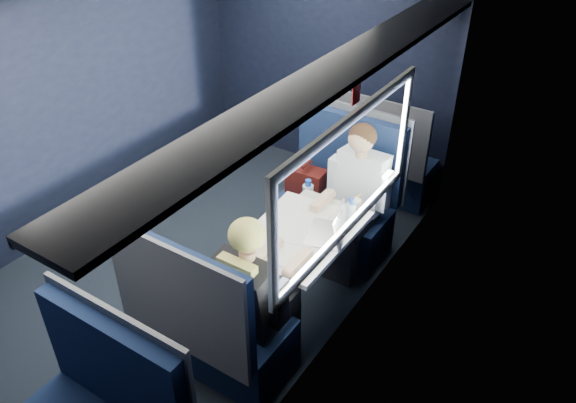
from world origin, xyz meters
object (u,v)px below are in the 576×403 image
Objects in this scene: table at (303,239)px; bottle_small at (351,213)px; seat_bay_far at (211,326)px; laptop at (333,230)px; woman at (254,291)px; seat_row_front at (381,162)px; cup at (355,205)px; seat_bay_near at (335,203)px; man at (355,193)px.

bottle_small is (0.25, 0.26, 0.18)m from table.
seat_bay_far reaches higher than laptop.
woman is at bearing -101.57° from laptop.
seat_row_front reaches higher than laptop.
bottle_small is at bearing -74.22° from cup.
seat_row_front is (-0.18, 1.80, -0.25)m from table.
woman is (0.26, -1.58, 0.31)m from seat_bay_near.
cup is (0.13, -0.26, 0.07)m from man.
cup is (0.20, 0.44, 0.13)m from table.
seat_bay_far reaches higher than table.
man is 0.49m from bottle_small.
seat_bay_near reaches higher than seat_row_front.
seat_bay_far is at bearing -106.19° from cup.
seat_row_front is 0.88× the size of woman.
table is at bearing -114.37° from cup.
cup is at bearing 73.81° from seat_bay_far.
seat_bay_near is 1.09× the size of seat_row_front.
seat_bay_far is 0.43m from woman.
seat_bay_near is at bearing 146.82° from man.
laptop is (0.22, 0.04, 0.15)m from table.
man is at bearing 112.62° from bottle_small.
seat_bay_near is 1.75m from seat_bay_far.
seat_bay_far is (0.01, -1.75, -0.01)m from seat_bay_near.
seat_bay_near reaches higher than cup.
table is at bearing -133.74° from bottle_small.
man is 1.41m from woman.
bottle_small is at bearing -74.27° from seat_row_front.
laptop is (0.40, -1.75, 0.40)m from seat_row_front.
man is (0.25, -1.10, 0.31)m from seat_row_front.
woman is (0.25, 0.17, 0.31)m from seat_bay_far.
seat_bay_near is at bearing 102.73° from table.
bottle_small is (0.18, -0.44, 0.12)m from man.
table is 0.71m from woman.
woman reaches higher than seat_bay_far.
seat_row_front is 11.59× the size of cup.
bottle_small reaches higher than table.
seat_bay_near is 0.95× the size of woman.
seat_row_front is (0.00, 2.67, -0.00)m from seat_bay_far.
cup is at bearing 105.78° from bottle_small.
table is 2.51× the size of laptop.
table is at bearing 95.45° from woman.
cup is at bearing -63.01° from man.
table is at bearing -168.70° from laptop.
laptop reaches higher than table.
woman is at bearing -80.50° from seat_bay_near.
man is 1.00× the size of woman.
laptop is at bearing -86.80° from cup.
table is 0.79× the size of seat_bay_near.
seat_row_front is 1.46m from cup.
seat_bay_near is at bearing 99.50° from woman.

